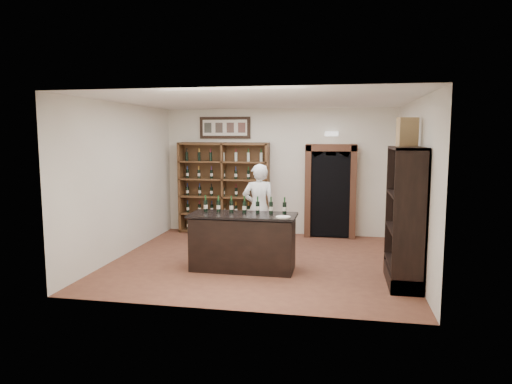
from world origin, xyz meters
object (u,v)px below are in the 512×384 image
at_px(wine_shelf, 224,188).
at_px(side_cabinet, 406,238).
at_px(counter_bottle_0, 206,206).
at_px(shopkeeper, 259,208).
at_px(wine_crate, 407,132).
at_px(tasting_counter, 243,242).

distance_m(wine_shelf, side_cabinet, 5.02).
relative_size(wine_shelf, counter_bottle_0, 7.33).
height_order(counter_bottle_0, shopkeeper, shopkeeper).
distance_m(wine_shelf, counter_bottle_0, 2.82).
bearing_deg(shopkeeper, wine_shelf, -71.96).
xyz_separation_m(side_cabinet, wine_crate, (-0.00, 0.32, 1.68)).
relative_size(side_cabinet, shopkeeper, 1.22).
height_order(wine_shelf, shopkeeper, wine_shelf).
distance_m(side_cabinet, wine_crate, 1.71).
bearing_deg(wine_crate, counter_bottle_0, 158.05).
distance_m(tasting_counter, counter_bottle_0, 0.96).
relative_size(tasting_counter, wine_crate, 4.06).
distance_m(counter_bottle_0, shopkeeper, 1.39).
relative_size(wine_shelf, shopkeeper, 1.22).
bearing_deg(counter_bottle_0, side_cabinet, -7.31).
relative_size(tasting_counter, side_cabinet, 0.85).
height_order(tasting_counter, counter_bottle_0, counter_bottle_0).
bearing_deg(tasting_counter, wine_shelf, 110.56).
height_order(wine_shelf, tasting_counter, wine_shelf).
bearing_deg(shopkeeper, tasting_counter, 70.68).
xyz_separation_m(tasting_counter, side_cabinet, (2.72, -0.30, 0.26)).
xyz_separation_m(wine_shelf, shopkeeper, (1.16, -1.66, -0.20)).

